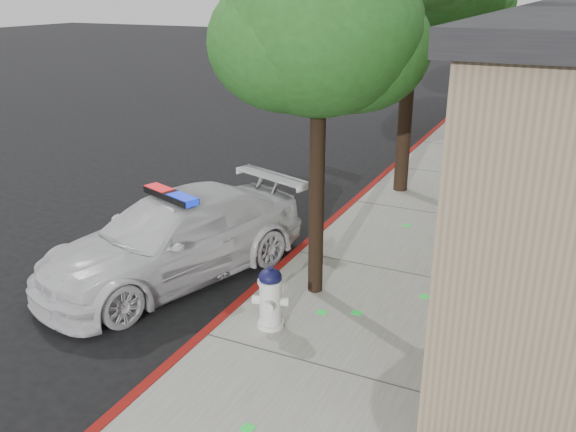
# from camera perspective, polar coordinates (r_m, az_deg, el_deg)

# --- Properties ---
(ground) EXTENTS (120.00, 120.00, 0.00)m
(ground) POSITION_cam_1_polar(r_m,az_deg,el_deg) (8.49, -8.25, -11.65)
(ground) COLOR black
(ground) RESTS_ON ground
(sidewalk) EXTENTS (3.20, 60.00, 0.15)m
(sidewalk) POSITION_cam_1_polar(r_m,az_deg,el_deg) (10.25, 8.67, -5.20)
(sidewalk) COLOR gray
(sidewalk) RESTS_ON ground
(red_curb) EXTENTS (0.14, 60.00, 0.16)m
(red_curb) POSITION_cam_1_polar(r_m,az_deg,el_deg) (10.74, 0.80, -3.69)
(red_curb) COLOR maroon
(red_curb) RESTS_ON ground
(police_car) EXTENTS (3.39, 5.08, 1.49)m
(police_car) POSITION_cam_1_polar(r_m,az_deg,el_deg) (10.05, -10.70, -2.05)
(police_car) COLOR silver
(police_car) RESTS_ON ground
(fire_hydrant) EXTENTS (0.51, 0.45, 0.89)m
(fire_hydrant) POSITION_cam_1_polar(r_m,az_deg,el_deg) (8.25, -1.66, -7.65)
(fire_hydrant) COLOR white
(fire_hydrant) RESTS_ON sidewalk
(street_tree_near) EXTENTS (2.82, 2.75, 5.03)m
(street_tree_near) POSITION_cam_1_polar(r_m,az_deg,el_deg) (8.35, 3.03, 16.49)
(street_tree_near) COLOR black
(street_tree_near) RESTS_ON sidewalk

